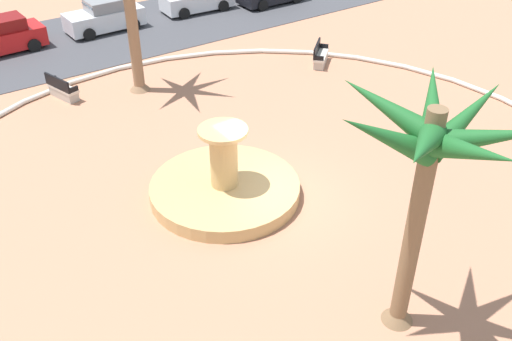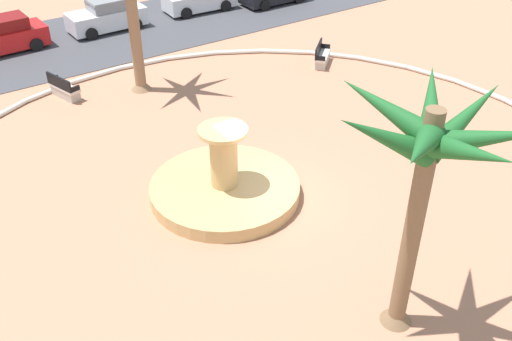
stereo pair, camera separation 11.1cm
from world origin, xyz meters
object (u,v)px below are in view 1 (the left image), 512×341
parked_car_leftmost (1,37)px  bench_east (320,57)px  fountain (225,187)px  palm_tree_near_fountain (430,156)px  bench_north (63,90)px  parked_car_second (105,16)px

parked_car_leftmost → bench_east: bearing=-40.1°
fountain → palm_tree_near_fountain: palm_tree_near_fountain is taller
palm_tree_near_fountain → bench_north: palm_tree_near_fountain is taller
bench_north → parked_car_leftmost: (-0.68, 6.49, 0.43)m
fountain → parked_car_leftmost: fountain is taller
bench_east → parked_car_leftmost: size_ratio=0.38×
palm_tree_near_fountain → bench_east: (8.43, 13.08, -4.44)m
bench_east → palm_tree_near_fountain: bearing=-122.8°
bench_east → parked_car_second: (-6.47, 9.85, 0.43)m
bench_north → parked_car_second: (4.57, 6.45, 0.43)m
parked_car_leftmost → parked_car_second: (5.25, -0.04, 0.00)m
parked_car_leftmost → parked_car_second: 5.25m
palm_tree_near_fountain → bench_north: size_ratio=3.65×
palm_tree_near_fountain → bench_north: bearing=99.0°
palm_tree_near_fountain → parked_car_second: bearing=85.1°
bench_east → parked_car_leftmost: parked_car_leftmost is taller
bench_east → bench_north: size_ratio=0.91×
bench_north → parked_car_leftmost: 6.54m
palm_tree_near_fountain → bench_east: bearing=57.2°
parked_car_second → fountain: bearing=-99.5°
fountain → bench_east: (9.16, 6.26, 0.01)m
palm_tree_near_fountain → parked_car_leftmost: palm_tree_near_fountain is taller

